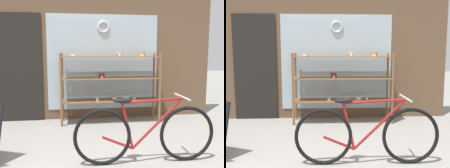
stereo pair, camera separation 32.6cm
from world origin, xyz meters
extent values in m
cube|color=brown|center=(0.00, 2.67, 1.61)|extent=(4.94, 0.08, 3.21)
cube|color=#A3B7C1|center=(0.20, 2.63, 1.15)|extent=(2.23, 0.02, 1.90)
cube|color=black|center=(-1.43, 2.62, 1.05)|extent=(0.84, 0.03, 2.10)
torus|color=#B7B7BC|center=(0.20, 2.61, 1.85)|extent=(0.26, 0.06, 0.26)
cylinder|color=brown|center=(-0.62, 2.11, 0.67)|extent=(0.04, 0.04, 1.34)
cylinder|color=brown|center=(1.23, 2.11, 0.67)|extent=(0.04, 0.04, 1.34)
cylinder|color=brown|center=(-0.62, 2.51, 0.67)|extent=(0.04, 0.04, 1.34)
cylinder|color=brown|center=(1.23, 2.51, 0.67)|extent=(0.04, 0.04, 1.34)
cube|color=brown|center=(0.30, 2.31, 0.43)|extent=(1.90, 0.45, 0.02)
cube|color=brown|center=(0.30, 2.31, 0.86)|extent=(1.90, 0.45, 0.02)
cube|color=brown|center=(0.30, 2.31, 1.27)|extent=(1.90, 0.45, 0.02)
ellipsoid|color=#AD7F4C|center=(0.45, 2.22, 1.31)|extent=(0.11, 0.09, 0.08)
cube|color=white|center=(0.45, 2.15, 1.29)|extent=(0.05, 0.00, 0.04)
cylinder|color=maroon|center=(0.13, 2.32, 0.91)|extent=(0.12, 0.12, 0.09)
cube|color=white|center=(0.13, 2.26, 0.88)|extent=(0.05, 0.00, 0.04)
cylinder|color=#C67F42|center=(0.88, 2.21, 1.32)|extent=(0.14, 0.14, 0.08)
cube|color=white|center=(0.88, 2.13, 1.29)|extent=(0.05, 0.00, 0.04)
ellipsoid|color=tan|center=(0.04, 2.25, 0.46)|extent=(0.07, 0.06, 0.05)
cube|color=white|center=(0.04, 2.21, 0.45)|extent=(0.05, 0.00, 0.04)
torus|color=beige|center=(0.61, 2.35, 0.46)|extent=(0.13, 0.13, 0.04)
cube|color=white|center=(0.61, 2.28, 0.45)|extent=(0.05, 0.00, 0.04)
torus|color=tan|center=(0.38, 2.41, 0.45)|extent=(0.14, 0.14, 0.04)
cube|color=white|center=(0.38, 2.33, 0.45)|extent=(0.05, 0.00, 0.04)
torus|color=pink|center=(-0.41, 2.23, 1.29)|extent=(0.12, 0.12, 0.03)
cube|color=white|center=(-0.41, 2.16, 1.29)|extent=(0.05, 0.00, 0.04)
ellipsoid|color=brown|center=(0.78, 2.36, 0.46)|extent=(0.07, 0.06, 0.05)
cube|color=white|center=(0.78, 2.31, 0.45)|extent=(0.05, 0.00, 0.04)
torus|color=black|center=(-0.05, 0.43, 0.35)|extent=(0.69, 0.06, 0.69)
torus|color=black|center=(1.00, 0.41, 0.35)|extent=(0.69, 0.06, 0.69)
cylinder|color=maroon|center=(0.62, 0.41, 0.49)|extent=(0.63, 0.04, 0.62)
cylinder|color=maroon|center=(0.55, 0.42, 0.77)|extent=(0.74, 0.05, 0.07)
cylinder|color=maroon|center=(0.25, 0.42, 0.47)|extent=(0.16, 0.03, 0.57)
cylinder|color=maroon|center=(0.13, 0.42, 0.27)|extent=(0.38, 0.04, 0.19)
ellipsoid|color=black|center=(0.18, 0.42, 0.78)|extent=(0.22, 0.09, 0.06)
cylinder|color=#B2B2B7|center=(0.92, 0.41, 0.81)|extent=(0.03, 0.46, 0.02)
camera|label=1|loc=(-0.34, -2.42, 1.34)|focal=40.00mm
camera|label=2|loc=(-0.02, -2.45, 1.34)|focal=40.00mm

